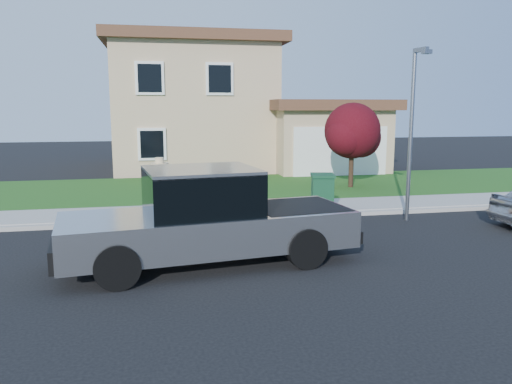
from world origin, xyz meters
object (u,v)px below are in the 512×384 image
trash_bin (322,192)px  street_lamp (413,125)px  pickup_truck (208,219)px  woman (161,196)px  ornamental_tree (353,133)px

trash_bin → street_lamp: (2.26, -1.15, 2.08)m
pickup_truck → trash_bin: (3.93, 4.08, -0.23)m
pickup_truck → woman: pickup_truck is taller
woman → street_lamp: bearing=171.4°
pickup_truck → woman: size_ratio=3.28×
trash_bin → pickup_truck: bearing=-121.1°
pickup_truck → ornamental_tree: (6.70, 8.57, 1.31)m
pickup_truck → ornamental_tree: ornamental_tree is taller
trash_bin → ornamental_tree: bearing=71.1°
street_lamp → pickup_truck: bearing=-164.6°
woman → ornamental_tree: size_ratio=0.58×
ornamental_tree → trash_bin: bearing=-121.7°
trash_bin → street_lamp: size_ratio=0.23×
pickup_truck → street_lamp: size_ratio=1.31×
woman → ornamental_tree: (7.65, 5.33, 1.33)m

